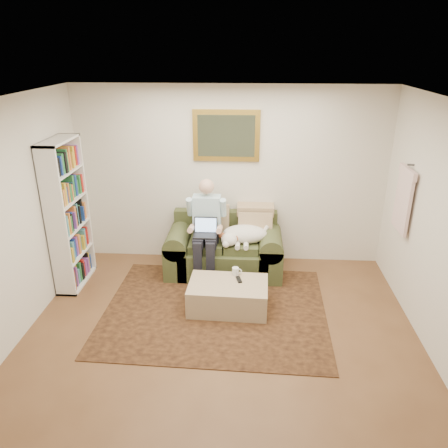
# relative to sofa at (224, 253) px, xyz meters

# --- Properties ---
(room_shell) EXTENTS (4.51, 5.00, 2.61)m
(room_shell) POSITION_rel_sofa_xyz_m (0.06, -1.70, 1.02)
(room_shell) COLOR brown
(room_shell) RESTS_ON ground
(rug) EXTENTS (2.79, 2.26, 0.01)m
(rug) POSITION_rel_sofa_xyz_m (-0.05, -1.04, -0.28)
(rug) COLOR black
(rug) RESTS_ON room_shell
(sofa) EXTENTS (1.65, 0.84, 0.99)m
(sofa) POSITION_rel_sofa_xyz_m (0.00, 0.00, 0.00)
(sofa) COLOR #45502A
(sofa) RESTS_ON room_shell
(seated_man) EXTENTS (0.54, 0.77, 1.38)m
(seated_man) POSITION_rel_sofa_xyz_m (-0.25, -0.15, 0.41)
(seated_man) COLOR #8CCBD8
(seated_man) RESTS_ON sofa
(laptop) EXTENTS (0.32, 0.25, 0.23)m
(laptop) POSITION_rel_sofa_xyz_m (-0.25, -0.21, 0.44)
(laptop) COLOR black
(laptop) RESTS_ON seated_man
(sleeping_dog) EXTENTS (0.68, 0.43, 0.25)m
(sleeping_dog) POSITION_rel_sofa_xyz_m (0.30, -0.08, 0.35)
(sleeping_dog) COLOR white
(sleeping_dog) RESTS_ON sofa
(ottoman) EXTENTS (0.99, 0.65, 0.35)m
(ottoman) POSITION_rel_sofa_xyz_m (0.11, -0.99, -0.11)
(ottoman) COLOR tan
(ottoman) RESTS_ON room_shell
(coffee_mug) EXTENTS (0.08, 0.08, 0.10)m
(coffee_mug) POSITION_rel_sofa_xyz_m (0.19, -0.76, 0.12)
(coffee_mug) COLOR white
(coffee_mug) RESTS_ON ottoman
(tv_remote) EXTENTS (0.09, 0.16, 0.02)m
(tv_remote) POSITION_rel_sofa_xyz_m (0.24, -0.90, 0.08)
(tv_remote) COLOR black
(tv_remote) RESTS_ON ottoman
(bookshelf) EXTENTS (0.28, 0.80, 2.00)m
(bookshelf) POSITION_rel_sofa_xyz_m (-2.04, -0.45, 0.72)
(bookshelf) COLOR white
(bookshelf) RESTS_ON room_shell
(wall_mirror) EXTENTS (0.94, 0.04, 0.72)m
(wall_mirror) POSITION_rel_sofa_xyz_m (-0.00, 0.42, 1.62)
(wall_mirror) COLOR gold
(wall_mirror) RESTS_ON room_shell
(hanging_shirt) EXTENTS (0.06, 0.52, 0.90)m
(hanging_shirt) POSITION_rel_sofa_xyz_m (2.25, -0.45, 1.07)
(hanging_shirt) COLOR beige
(hanging_shirt) RESTS_ON room_shell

